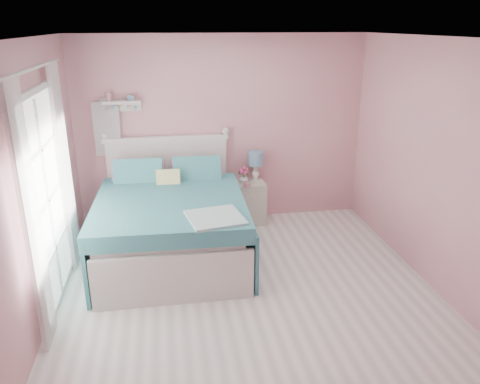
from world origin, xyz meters
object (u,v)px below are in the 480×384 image
object	(u,v)px
bed	(171,224)
teacup	(247,184)
nightstand	(250,202)
table_lamp	(256,161)
vase	(244,178)

from	to	relation	value
bed	teacup	distance (m)	1.29
nightstand	table_lamp	distance (m)	0.61
table_lamp	vase	bearing A→B (deg)	-158.79
table_lamp	vase	xyz separation A→B (m)	(-0.18, -0.07, -0.23)
bed	nightstand	distance (m)	1.44
bed	teacup	bearing A→B (deg)	35.50
table_lamp	nightstand	bearing A→B (deg)	-145.04
bed	table_lamp	world-z (taller)	bed
bed	vase	xyz separation A→B (m)	(1.05, 0.86, 0.25)
nightstand	vase	distance (m)	0.38
bed	vase	distance (m)	1.38
nightstand	teacup	world-z (taller)	teacup
teacup	vase	bearing A→B (deg)	95.40
bed	nightstand	size ratio (longest dim) A/B	3.68
nightstand	teacup	bearing A→B (deg)	-115.74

